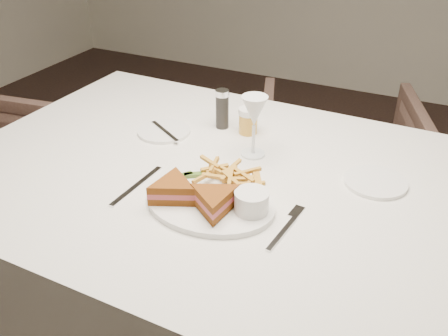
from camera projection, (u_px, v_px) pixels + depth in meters
ground at (205, 317)px, 1.87m from camera, size 5.00×5.00×0.00m
table at (231, 282)px, 1.50m from camera, size 1.55×1.06×0.75m
chair_far at (336, 163)px, 2.18m from camera, size 0.84×0.81×0.69m
table_setting at (225, 172)px, 1.25m from camera, size 0.80×0.62×0.18m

